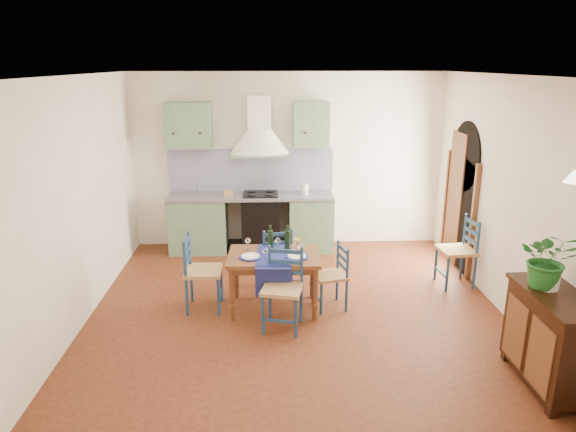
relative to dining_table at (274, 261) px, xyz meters
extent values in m
plane|color=#451D0E|center=(0.27, -0.08, -0.62)|extent=(5.00, 5.00, 0.00)
cube|color=white|center=(0.27, 2.42, 0.78)|extent=(5.00, 0.04, 2.80)
cube|color=gray|center=(-1.18, 2.11, -0.18)|extent=(0.90, 0.60, 0.88)
cube|color=gray|center=(0.62, 2.11, -0.18)|extent=(0.70, 0.60, 0.88)
cube|color=black|center=(-0.18, 2.11, -0.18)|extent=(0.60, 0.58, 0.88)
cube|color=gray|center=(-0.33, 2.11, 0.28)|extent=(2.60, 0.64, 0.04)
cube|color=silver|center=(-1.18, 2.11, 0.27)|extent=(0.45, 0.40, 0.03)
cylinder|color=silver|center=(-1.18, 2.29, 0.43)|extent=(0.02, 0.02, 0.26)
cube|color=black|center=(-0.18, 2.11, 0.30)|extent=(0.55, 0.48, 0.02)
cube|color=black|center=(-0.33, 2.16, -0.58)|extent=(2.60, 0.50, 0.08)
cube|color=#0C0950|center=(-0.33, 2.38, 0.64)|extent=(2.65, 0.05, 0.68)
cube|color=gray|center=(-1.28, 2.24, 1.38)|extent=(0.70, 0.34, 0.70)
cube|color=gray|center=(0.62, 2.24, 1.38)|extent=(0.55, 0.34, 0.70)
cone|color=white|center=(-0.18, 2.17, 1.13)|extent=(0.96, 0.96, 0.40)
cube|color=white|center=(-0.18, 2.26, 1.58)|extent=(0.36, 0.30, 0.50)
cube|color=white|center=(2.77, -0.08, 0.78)|extent=(0.04, 5.00, 2.80)
cube|color=black|center=(2.75, 1.32, 0.20)|extent=(0.03, 1.00, 1.65)
cylinder|color=black|center=(2.75, 1.32, 1.03)|extent=(0.03, 1.00, 1.00)
cube|color=brown|center=(2.73, 0.78, 0.20)|extent=(0.06, 0.06, 1.65)
cube|color=brown|center=(2.73, 1.86, 0.20)|extent=(0.06, 0.06, 1.65)
cube|color=brown|center=(2.74, 1.54, 0.36)|extent=(0.04, 0.55, 1.96)
cone|color=#FFEDC6|center=(2.61, -1.50, 1.36)|extent=(0.16, 0.16, 0.12)
cube|color=white|center=(-2.23, -0.08, 0.78)|extent=(0.04, 5.00, 2.80)
cube|color=silver|center=(0.27, -0.08, 2.18)|extent=(5.00, 5.00, 0.01)
cube|color=brown|center=(0.00, 0.00, 0.05)|extent=(1.13, 0.78, 0.05)
cube|color=brown|center=(0.00, 0.00, -0.01)|extent=(1.02, 0.66, 0.08)
cylinder|color=brown|center=(-0.50, -0.28, -0.30)|extent=(0.06, 0.06, 0.65)
cylinder|color=brown|center=(-0.48, 0.33, -0.30)|extent=(0.06, 0.06, 0.65)
cylinder|color=brown|center=(0.47, -0.32, -0.30)|extent=(0.06, 0.06, 0.65)
cylinder|color=brown|center=(0.50, 0.29, -0.30)|extent=(0.06, 0.06, 0.65)
cube|color=navy|center=(-0.01, -0.04, 0.08)|extent=(0.45, 0.84, 0.01)
cube|color=navy|center=(-0.02, -0.37, -0.10)|extent=(0.41, 0.03, 0.38)
cylinder|color=navy|center=(-0.28, -0.08, 0.09)|extent=(0.28, 0.28, 0.01)
cylinder|color=white|center=(-0.28, -0.08, 0.10)|extent=(0.22, 0.22, 0.01)
cylinder|color=navy|center=(0.27, -0.10, 0.09)|extent=(0.28, 0.28, 0.01)
cylinder|color=white|center=(0.27, -0.10, 0.10)|extent=(0.22, 0.22, 0.01)
cylinder|color=black|center=(-0.04, 0.19, 0.24)|extent=(0.07, 0.07, 0.32)
cylinder|color=black|center=(0.17, 0.18, 0.24)|extent=(0.07, 0.07, 0.32)
cylinder|color=white|center=(0.28, 0.13, 0.14)|extent=(0.05, 0.05, 0.10)
sphere|color=gold|center=(0.28, 0.13, 0.23)|extent=(0.10, 0.10, 0.10)
cylinder|color=navy|center=(-0.14, -0.65, -0.39)|extent=(0.04, 0.04, 0.48)
cylinder|color=navy|center=(-0.06, -0.28, -0.16)|extent=(0.04, 0.04, 0.93)
cylinder|color=navy|center=(0.22, -0.73, -0.39)|extent=(0.04, 0.04, 0.48)
cylinder|color=navy|center=(0.31, -0.37, -0.16)|extent=(0.04, 0.04, 0.93)
cube|color=tan|center=(0.08, -0.51, -0.13)|extent=(0.52, 0.52, 0.04)
cube|color=navy|center=(0.12, -0.32, 0.00)|extent=(0.39, 0.11, 0.05)
cube|color=navy|center=(0.12, -0.32, 0.12)|extent=(0.39, 0.11, 0.05)
cube|color=navy|center=(0.12, -0.32, 0.25)|extent=(0.39, 0.11, 0.05)
cube|color=navy|center=(0.04, -0.69, -0.44)|extent=(0.37, 0.11, 0.03)
cylinder|color=navy|center=(0.15, 0.77, -0.39)|extent=(0.04, 0.04, 0.46)
cylinder|color=navy|center=(0.23, 0.42, -0.17)|extent=(0.04, 0.04, 0.90)
cylinder|color=navy|center=(-0.20, 0.69, -0.39)|extent=(0.04, 0.04, 0.46)
cylinder|color=navy|center=(-0.12, 0.34, -0.17)|extent=(0.04, 0.04, 0.90)
cube|color=tan|center=(0.01, 0.55, -0.15)|extent=(0.50, 0.50, 0.04)
cube|color=navy|center=(0.05, 0.38, -0.02)|extent=(0.38, 0.11, 0.04)
cube|color=navy|center=(0.05, 0.38, 0.10)|extent=(0.38, 0.11, 0.04)
cube|color=navy|center=(0.05, 0.38, 0.22)|extent=(0.38, 0.11, 0.04)
cube|color=navy|center=(-0.03, 0.73, -0.44)|extent=(0.36, 0.11, 0.02)
cylinder|color=navy|center=(-0.67, -0.16, -0.38)|extent=(0.04, 0.04, 0.48)
cylinder|color=navy|center=(-1.05, -0.15, -0.15)|extent=(0.04, 0.04, 0.94)
cylinder|color=navy|center=(-0.67, 0.22, -0.38)|extent=(0.04, 0.04, 0.48)
cylinder|color=navy|center=(-1.05, 0.22, -0.15)|extent=(0.04, 0.04, 0.94)
cube|color=tan|center=(-0.86, 0.03, -0.13)|extent=(0.44, 0.44, 0.04)
cube|color=navy|center=(-1.05, 0.03, 0.00)|extent=(0.03, 0.40, 0.05)
cube|color=navy|center=(-1.05, 0.03, 0.13)|extent=(0.03, 0.40, 0.05)
cube|color=navy|center=(-1.05, 0.03, 0.26)|extent=(0.03, 0.40, 0.05)
cube|color=navy|center=(-0.67, 0.03, -0.44)|extent=(0.03, 0.38, 0.03)
cylinder|color=navy|center=(0.49, 0.12, -0.42)|extent=(0.03, 0.03, 0.41)
cylinder|color=navy|center=(0.80, 0.19, -0.22)|extent=(0.03, 0.03, 0.81)
cylinder|color=navy|center=(0.56, -0.20, -0.42)|extent=(0.03, 0.03, 0.41)
cylinder|color=navy|center=(0.87, -0.12, -0.22)|extent=(0.03, 0.03, 0.81)
cube|color=tan|center=(0.68, 0.00, -0.20)|extent=(0.45, 0.45, 0.04)
cube|color=navy|center=(0.84, 0.03, -0.09)|extent=(0.10, 0.34, 0.04)
cube|color=navy|center=(0.84, 0.03, 0.02)|extent=(0.10, 0.34, 0.04)
cube|color=navy|center=(0.84, 0.03, 0.13)|extent=(0.10, 0.34, 0.04)
cube|color=navy|center=(0.52, -0.04, -0.46)|extent=(0.10, 0.32, 0.02)
cylinder|color=navy|center=(2.26, 0.77, -0.38)|extent=(0.04, 0.04, 0.49)
cylinder|color=navy|center=(2.64, 0.81, -0.15)|extent=(0.04, 0.04, 0.95)
cylinder|color=navy|center=(2.30, 0.39, -0.38)|extent=(0.04, 0.04, 0.49)
cylinder|color=navy|center=(2.68, 0.43, -0.15)|extent=(0.04, 0.04, 0.95)
cube|color=tan|center=(2.47, 0.60, -0.12)|extent=(0.48, 0.48, 0.04)
cube|color=navy|center=(2.66, 0.62, 0.01)|extent=(0.06, 0.40, 0.05)
cube|color=navy|center=(2.66, 0.62, 0.14)|extent=(0.06, 0.40, 0.05)
cube|color=navy|center=(2.66, 0.62, 0.26)|extent=(0.06, 0.40, 0.05)
cube|color=navy|center=(2.28, 0.58, -0.43)|extent=(0.06, 0.38, 0.03)
cube|color=black|center=(2.53, -1.70, -0.13)|extent=(0.45, 1.00, 0.82)
cube|color=black|center=(2.53, -1.70, 0.29)|extent=(0.50, 1.05, 0.04)
cube|color=brown|center=(2.30, -1.93, -0.17)|extent=(0.02, 0.38, 0.63)
cube|color=brown|center=(2.30, -1.47, -0.17)|extent=(0.02, 0.38, 0.63)
cube|color=black|center=(2.36, -2.14, -0.58)|extent=(0.08, 0.08, 0.08)
cube|color=black|center=(2.36, -1.26, -0.58)|extent=(0.08, 0.08, 0.08)
cube|color=black|center=(2.71, -1.26, -0.58)|extent=(0.08, 0.08, 0.08)
imported|color=#1D6122|center=(2.49, -1.53, 0.59)|extent=(0.63, 0.60, 0.55)
camera|label=1|loc=(-0.08, -5.79, 2.31)|focal=32.00mm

